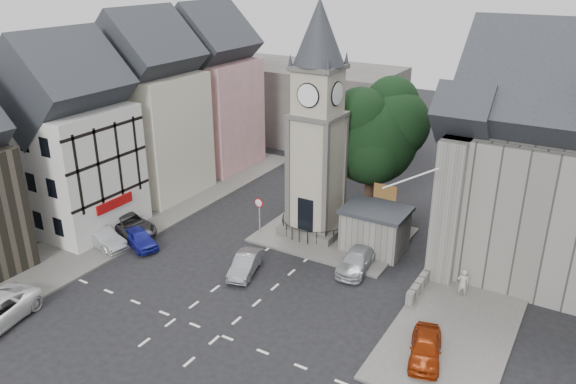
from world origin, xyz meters
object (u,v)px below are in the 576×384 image
Objects in this scene: car_west_blue at (139,238)px; car_east_red at (425,348)px; pedestrian at (463,284)px; stone_shelter at (375,229)px; clock_tower at (317,123)px.

car_east_red is (20.75, -1.53, 0.00)m from car_west_blue.
car_west_blue is 2.03× the size of pedestrian.
stone_shelter is 1.15× the size of car_west_blue.
car_west_blue is 21.44m from pedestrian.
pedestrian is at bearing -23.04° from stone_shelter.
clock_tower reaches higher than pedestrian.
car_west_blue is at bearing -138.51° from clock_tower.
car_west_blue is at bearing -3.99° from pedestrian.
clock_tower is at bearing 174.16° from stone_shelter.
pedestrian is at bearing 74.85° from car_east_red.
stone_shelter is 7.31m from pedestrian.
stone_shelter is at bearing -40.35° from pedestrian.
clock_tower is 13.97m from pedestrian.
clock_tower is at bearing -27.61° from car_west_blue.
stone_shelter reaches higher than pedestrian.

